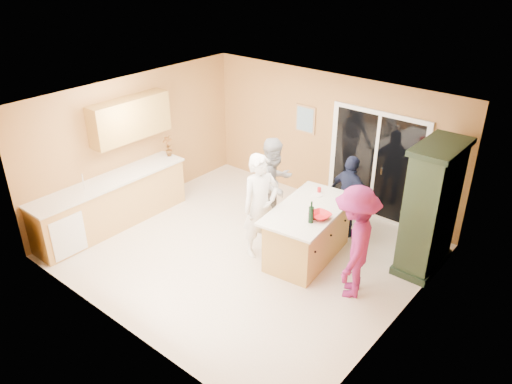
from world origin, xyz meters
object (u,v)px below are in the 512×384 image
Objects in this scene: kitchen_island at (308,234)px; green_hutch at (431,210)px; woman_navy at (350,197)px; woman_magenta at (355,243)px; woman_white at (261,206)px; woman_grey at (274,184)px.

green_hutch reaches higher than kitchen_island.
woman_navy is (0.14, 1.06, 0.32)m from kitchen_island.
woman_magenta is at bearing 136.29° from woman_navy.
kitchen_island is 0.88× the size of green_hutch.
woman_magenta is at bearing -66.75° from woman_white.
kitchen_island is 1.23m from woman_grey.
green_hutch is 1.47m from woman_navy.
woman_white is at bearing -150.19° from woman_grey.
kitchen_island is at bearing -130.58° from woman_magenta.
woman_grey is 1.35m from woman_navy.
woman_navy is at bearing 177.60° from green_hutch.
woman_white is 1.05× the size of woman_grey.
woman_navy reaches higher than kitchen_island.
green_hutch is at bearing 25.48° from kitchen_island.
woman_magenta reaches higher than woman_grey.
woman_magenta is (0.90, -1.42, 0.12)m from woman_navy.
woman_magenta is (1.72, 0.05, -0.02)m from woman_white.
woman_white is 1.19× the size of woman_navy.
green_hutch is 1.18× the size of woman_white.
woman_white reaches higher than kitchen_island.
woman_white is 1.72m from woman_magenta.
woman_grey is 2.25m from woman_magenta.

